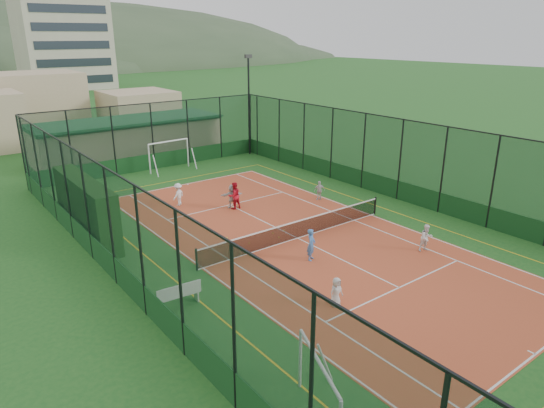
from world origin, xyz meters
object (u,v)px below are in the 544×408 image
(child_near_right, at_px, (426,238))
(child_near_mid, at_px, (311,244))
(clubhouse, at_px, (128,138))
(futsal_goal_far, at_px, (169,156))
(child_far_left, at_px, (178,194))
(child_far_back, at_px, (232,196))
(apartment_tower, at_px, (58,4))
(child_near_left, at_px, (336,292))
(futsal_goal_near, at_px, (318,393))
(floodlight_ne, at_px, (249,106))
(white_bench, at_px, (177,294))
(child_far_right, at_px, (319,190))
(coach, at_px, (234,196))

(child_near_right, bearing_deg, child_near_mid, 169.16)
(clubhouse, bearing_deg, futsal_goal_far, -82.85)
(child_far_left, xyz_separation_m, child_far_back, (2.33, -2.34, 0.03))
(apartment_tower, bearing_deg, child_near_left, -99.71)
(child_near_mid, bearing_deg, futsal_goal_near, -164.33)
(child_near_mid, distance_m, child_far_left, 10.56)
(floodlight_ne, bearing_deg, futsal_goal_near, -121.56)
(floodlight_ne, distance_m, child_near_mid, 21.46)
(apartment_tower, distance_m, child_far_left, 76.52)
(white_bench, relative_size, child_near_right, 1.30)
(child_far_back, bearing_deg, futsal_goal_near, 83.53)
(apartment_tower, relative_size, child_near_mid, 19.98)
(clubhouse, relative_size, child_near_mid, 10.12)
(child_far_right, height_order, child_far_back, child_far_back)
(child_near_left, bearing_deg, futsal_goal_far, 83.46)
(floodlight_ne, xyz_separation_m, child_near_mid, (-9.71, -18.84, -3.36))
(futsal_goal_far, height_order, child_near_left, futsal_goal_far)
(child_far_left, xyz_separation_m, coach, (2.34, -2.57, 0.12))
(white_bench, bearing_deg, clubhouse, 77.10)
(child_near_mid, relative_size, child_far_right, 1.23)
(floodlight_ne, distance_m, apartment_tower, 66.39)
(white_bench, relative_size, child_far_left, 1.28)
(apartment_tower, relative_size, coach, 18.56)
(clubhouse, distance_m, futsal_goal_near, 32.62)
(child_far_left, height_order, child_far_back, child_far_back)
(floodlight_ne, bearing_deg, apartment_tower, 87.02)
(child_far_left, relative_size, coach, 0.85)
(child_far_left, distance_m, child_far_right, 8.65)
(floodlight_ne, distance_m, white_bench, 25.18)
(futsal_goal_far, bearing_deg, clubhouse, 92.80)
(floodlight_ne, xyz_separation_m, futsal_goal_far, (-7.84, -0.62, -3.03))
(clubhouse, relative_size, apartment_tower, 0.51)
(child_near_mid, height_order, child_far_right, child_near_mid)
(apartment_tower, height_order, child_near_mid, apartment_tower)
(child_near_right, distance_m, child_far_right, 8.74)
(white_bench, bearing_deg, coach, 50.49)
(futsal_goal_near, height_order, child_far_right, futsal_goal_near)
(floodlight_ne, bearing_deg, coach, -128.55)
(futsal_goal_near, height_order, child_near_left, futsal_goal_near)
(floodlight_ne, relative_size, child_far_left, 6.03)
(floodlight_ne, xyz_separation_m, white_bench, (-16.40, -18.76, -3.63))
(floodlight_ne, xyz_separation_m, child_far_left, (-11.06, -8.36, -3.43))
(futsal_goal_far, distance_m, child_near_mid, 18.32)
(floodlight_ne, height_order, white_bench, floodlight_ne)
(child_near_left, relative_size, child_near_mid, 0.77)
(clubhouse, xyz_separation_m, futsal_goal_near, (-7.57, -31.72, -0.62))
(clubhouse, distance_m, coach, 16.35)
(white_bench, height_order, coach, coach)
(child_far_back, bearing_deg, child_near_left, 95.10)
(white_bench, bearing_deg, child_far_right, 30.07)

